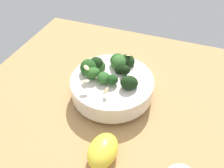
# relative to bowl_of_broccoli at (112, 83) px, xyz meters

# --- Properties ---
(ground_plane) EXTENTS (0.67, 0.67, 0.05)m
(ground_plane) POSITION_rel_bowl_of_broccoli_xyz_m (0.00, 0.03, -0.06)
(ground_plane) COLOR tan
(bowl_of_broccoli) EXTENTS (0.19, 0.19, 0.10)m
(bowl_of_broccoli) POSITION_rel_bowl_of_broccoli_xyz_m (0.00, 0.00, 0.00)
(bowl_of_broccoli) COLOR silver
(bowl_of_broccoli) RESTS_ON ground_plane
(lemon_wedge) EXTENTS (0.06, 0.08, 0.04)m
(lemon_wedge) POSITION_rel_bowl_of_broccoli_xyz_m (-0.04, 0.16, -0.02)
(lemon_wedge) COLOR yellow
(lemon_wedge) RESTS_ON ground_plane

